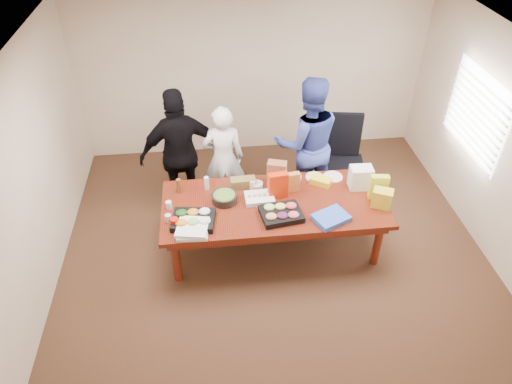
{
  "coord_description": "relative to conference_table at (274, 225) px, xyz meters",
  "views": [
    {
      "loc": [
        -0.73,
        -4.47,
        4.46
      ],
      "look_at": [
        -0.22,
        0.1,
        0.86
      ],
      "focal_mm": 32.88,
      "sensor_mm": 36.0,
      "label": 1
    }
  ],
  "objects": [
    {
      "name": "conference_table",
      "position": [
        0.0,
        0.0,
        0.0
      ],
      "size": [
        2.8,
        1.2,
        0.75
      ],
      "primitive_type": "cube",
      "color": "#4C1C0F",
      "rests_on": "floor"
    },
    {
      "name": "window_blinds",
      "position": [
        2.68,
        0.6,
        1.12
      ],
      "size": [
        0.04,
        1.36,
        1.0
      ],
      "primitive_type": "cube",
      "color": "beige",
      "rests_on": "wall_right"
    },
    {
      "name": "kraft_bag",
      "position": [
        0.09,
        0.41,
        0.53
      ],
      "size": [
        0.27,
        0.21,
        0.32
      ],
      "primitive_type": "cube",
      "rotation": [
        0.0,
        0.0,
        -0.3
      ],
      "color": "#975234",
      "rests_on": "conference_table"
    },
    {
      "name": "chip_bag_yellow",
      "position": [
        1.3,
        -0.04,
        0.54
      ],
      "size": [
        0.23,
        0.12,
        0.33
      ],
      "primitive_type": "cube",
      "rotation": [
        0.0,
        0.0,
        -0.14
      ],
      "color": "yellow",
      "rests_on": "conference_table"
    },
    {
      "name": "mayo_jar",
      "position": [
        -0.24,
        0.32,
        0.44
      ],
      "size": [
        0.1,
        0.1,
        0.12
      ],
      "primitive_type": "cylinder",
      "rotation": [
        0.0,
        0.0,
        -0.34
      ],
      "color": "white",
      "rests_on": "conference_table"
    },
    {
      "name": "clear_cup_b",
      "position": [
        -1.3,
        0.03,
        0.43
      ],
      "size": [
        0.09,
        0.09,
        0.1
      ],
      "primitive_type": "cylinder",
      "rotation": [
        0.0,
        0.0,
        0.22
      ],
      "color": "white",
      "rests_on": "conference_table"
    },
    {
      "name": "mustard_bottle",
      "position": [
        0.05,
        0.41,
        0.46
      ],
      "size": [
        0.08,
        0.08,
        0.18
      ],
      "primitive_type": "cylinder",
      "rotation": [
        0.0,
        0.0,
        0.25
      ],
      "color": "orange",
      "rests_on": "conference_table"
    },
    {
      "name": "dressing_bottle",
      "position": [
        -1.18,
        0.35,
        0.47
      ],
      "size": [
        0.07,
        0.07,
        0.2
      ],
      "primitive_type": "cylinder",
      "rotation": [
        0.0,
        0.0,
        -0.18
      ],
      "color": "brown",
      "rests_on": "conference_table"
    },
    {
      "name": "banana_bunch",
      "position": [
        0.66,
        0.32,
        0.42
      ],
      "size": [
        0.31,
        0.27,
        0.09
      ],
      "primitive_type": "cube",
      "rotation": [
        0.0,
        0.0,
        -0.57
      ],
      "color": "yellow",
      "rests_on": "conference_table"
    },
    {
      "name": "chip_bag_blue",
      "position": [
        0.63,
        -0.39,
        0.41
      ],
      "size": [
        0.49,
        0.44,
        0.06
      ],
      "primitive_type": "cube",
      "rotation": [
        0.0,
        0.0,
        0.43
      ],
      "color": "blue",
      "rests_on": "conference_table"
    },
    {
      "name": "wall_right",
      "position": [
        2.75,
        0.0,
        0.98
      ],
      "size": [
        0.04,
        5.0,
        2.7
      ],
      "primitive_type": "cube",
      "color": "beige",
      "rests_on": "floor"
    },
    {
      "name": "ceiling",
      "position": [
        0.0,
        0.0,
        2.33
      ],
      "size": [
        5.5,
        5.0,
        0.02
      ],
      "primitive_type": "cube",
      "color": "white",
      "rests_on": "wall_back"
    },
    {
      "name": "office_chair",
      "position": [
        1.17,
        0.94,
        0.24
      ],
      "size": [
        0.72,
        0.72,
        1.23
      ],
      "primitive_type": "cube",
      "rotation": [
        0.0,
        0.0,
        -0.16
      ],
      "color": "black",
      "rests_on": "floor"
    },
    {
      "name": "sheet_cake",
      "position": [
        -0.18,
        0.07,
        0.41
      ],
      "size": [
        0.37,
        0.28,
        0.06
      ],
      "primitive_type": "cube",
      "rotation": [
        0.0,
        0.0,
        0.05
      ],
      "color": "white",
      "rests_on": "conference_table"
    },
    {
      "name": "red_cup",
      "position": [
        -1.22,
        -0.32,
        0.44
      ],
      "size": [
        0.11,
        0.11,
        0.13
      ],
      "primitive_type": "cylinder",
      "rotation": [
        0.0,
        0.0,
        0.19
      ],
      "color": "#BC1509",
      "rests_on": "conference_table"
    },
    {
      "name": "pizza_box_lower",
      "position": [
        -1.01,
        -0.42,
        0.4
      ],
      "size": [
        0.38,
        0.38,
        0.04
      ],
      "primitive_type": "cube",
      "rotation": [
        0.0,
        0.0,
        -0.07
      ],
      "color": "silver",
      "rests_on": "conference_table"
    },
    {
      "name": "dip_bowl_b",
      "position": [
        -0.19,
        0.34,
        0.41
      ],
      "size": [
        0.2,
        0.2,
        0.07
      ],
      "primitive_type": "cylinder",
      "rotation": [
        0.0,
        0.0,
        0.23
      ],
      "color": "beige",
      "rests_on": "conference_table"
    },
    {
      "name": "veggie_tray",
      "position": [
        -1.0,
        -0.26,
        0.41
      ],
      "size": [
        0.55,
        0.46,
        0.08
      ],
      "primitive_type": "cube",
      "rotation": [
        0.0,
        0.0,
        -0.15
      ],
      "color": "black",
      "rests_on": "conference_table"
    },
    {
      "name": "person_left",
      "position": [
        -1.15,
        0.94,
        0.57
      ],
      "size": [
        1.18,
        0.67,
        1.89
      ],
      "primitive_type": "imported",
      "rotation": [
        0.0,
        0.0,
        3.34
      ],
      "color": "black",
      "rests_on": "floor"
    },
    {
      "name": "chip_bag_red",
      "position": [
        0.06,
        0.11,
        0.55
      ],
      "size": [
        0.25,
        0.13,
        0.35
      ],
      "primitive_type": "cube",
      "rotation": [
        0.0,
        0.0,
        0.12
      ],
      "color": "red",
      "rests_on": "conference_table"
    },
    {
      "name": "wall_back",
      "position": [
        0.0,
        2.5,
        0.98
      ],
      "size": [
        5.5,
        0.04,
        2.7
      ],
      "primitive_type": "cube",
      "color": "beige",
      "rests_on": "floor"
    },
    {
      "name": "chip_bag_orange",
      "position": [
        0.27,
        0.22,
        0.51
      ],
      "size": [
        0.18,
        0.1,
        0.27
      ],
      "primitive_type": "cube",
      "rotation": [
        0.0,
        0.0,
        0.16
      ],
      "color": "#C47932",
      "rests_on": "conference_table"
    },
    {
      "name": "wall_left",
      "position": [
        -2.75,
        0.0,
        0.98
      ],
      "size": [
        0.04,
        5.0,
        2.7
      ],
      "primitive_type": "cube",
      "color": "beige",
      "rests_on": "floor"
    },
    {
      "name": "person_center",
      "position": [
        -0.58,
        0.97,
        0.43
      ],
      "size": [
        0.6,
        0.4,
        1.61
      ],
      "primitive_type": "imported",
      "rotation": [
        0.0,
        0.0,
        3.16
      ],
      "color": "white",
      "rests_on": "floor"
    },
    {
      "name": "person_right",
      "position": [
        0.59,
        0.97,
        0.6
      ],
      "size": [
        0.96,
        0.76,
        1.95
      ],
      "primitive_type": "imported",
      "rotation": [
        0.0,
        0.0,
        3.16
      ],
      "color": "#324191",
      "rests_on": "floor"
    },
    {
      "name": "plate_b",
      "position": [
        0.86,
        0.44,
        0.38
      ],
      "size": [
        0.28,
        0.28,
        0.02
      ],
      "primitive_type": "cylinder",
      "rotation": [
        0.0,
        0.0,
        -0.07
      ],
      "color": "white",
      "rests_on": "conference_table"
    },
    {
      "name": "salad_bowl",
      "position": [
        -0.62,
        0.1,
        0.43
      ],
      "size": [
        0.36,
        0.36,
        0.1
      ],
      "primitive_type": "cylinder",
      "rotation": [
        0.0,
        0.0,
        -0.13
      ],
      "color": "black",
      "rests_on": "conference_table"
    },
    {
      "name": "ranch_bottle",
      "position": [
        -0.83,
        0.38,
        0.47
      ],
      "size": [
        0.08,
        0.08,
        0.18
      ],
      "primitive_type": "cylinder",
      "rotation": [
        0.0,
        0.0,
        0.3
      ],
      "color": "white",
      "rests_on": "conference_table"
    },
    {
      "name": "dip_bowl_a",
      "position": [
        0.36,
        0.45,
        0.4
      ],
      "size": [
        0.16,
        0.16,
        0.05
      ],
      "primitive_type": "cylinder",
      "rotation": [
        0.0,
        0.0,
        0.24
      ],
      "color": "silver",
      "rests_on": "conference_table"
    },
    {
      "name": "grocery_bag_yellow",
      "position": [
        1.3,
        -0.21,
        0.49
      ],
      "size": [
        0.29,
        0.25,
        0.24
      ],
      "primitive_type": "cube",
      "rotation": [
        0.0,
        0.0,
        -0.46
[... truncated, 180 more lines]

